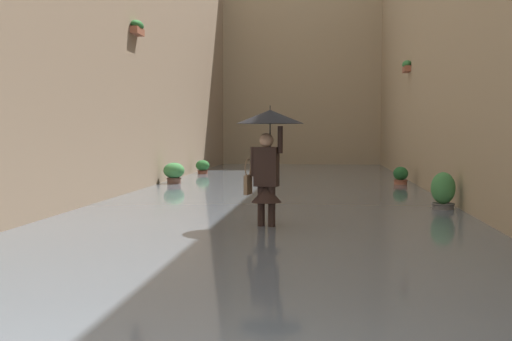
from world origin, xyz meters
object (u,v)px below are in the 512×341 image
person_wading (268,143)px  potted_plant_mid_left (443,195)px  potted_plant_mid_right (203,168)px  potted_plant_far_right (174,174)px  potted_plant_far_left (401,178)px

person_wading → potted_plant_mid_left: (-3.27, -2.78, -1.06)m
potted_plant_mid_right → potted_plant_mid_left: 12.84m
potted_plant_far_right → potted_plant_mid_left: bearing=138.5°
potted_plant_mid_right → person_wading: bearing=104.8°
potted_plant_far_right → potted_plant_far_left: bearing=-177.2°
potted_plant_mid_right → potted_plant_mid_left: size_ratio=0.76×
potted_plant_far_left → potted_plant_far_right: bearing=2.8°
potted_plant_far_left → person_wading: bearing=71.0°
potted_plant_mid_right → potted_plant_mid_left: bearing=122.3°
person_wading → potted_plant_far_left: (-3.16, -9.18, -1.17)m
potted_plant_far_left → potted_plant_mid_right: 8.09m
potted_plant_far_left → potted_plant_mid_left: potted_plant_mid_left is taller
person_wading → potted_plant_far_right: bearing=-67.9°
potted_plant_far_right → potted_plant_mid_right: potted_plant_far_right is taller
person_wading → potted_plant_far_right: 9.62m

